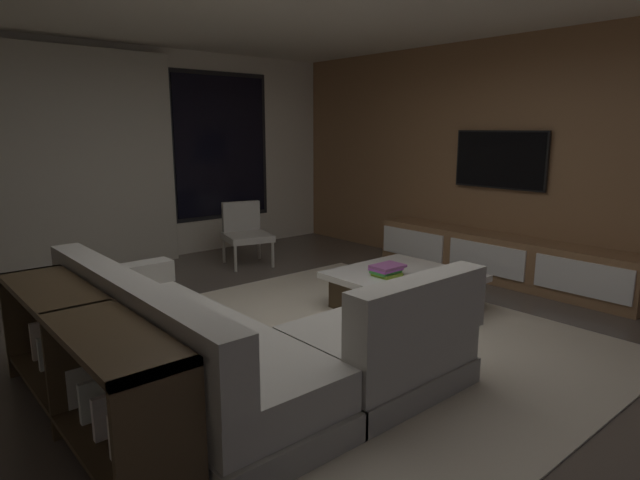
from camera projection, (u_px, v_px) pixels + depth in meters
name	position (u px, v px, depth m)	size (l,w,h in m)	color
floor	(316.00, 345.00, 4.26)	(9.20, 9.20, 0.00)	#564C44
back_wall_with_window	(124.00, 157.00, 6.64)	(6.60, 0.30, 2.70)	beige
media_wall	(525.00, 160.00, 5.94)	(0.12, 7.80, 2.70)	#8E6642
area_rug	(356.00, 337.00, 4.41)	(3.20, 3.80, 0.01)	beige
sectional_couch	(235.00, 347.00, 3.51)	(1.98, 2.50, 0.82)	gray
coffee_table	(403.00, 291.00, 5.06)	(1.16, 1.16, 0.36)	#42311F
book_stack_on_coffee_table	(387.00, 270.00, 4.94)	(0.29, 0.22, 0.10)	#9CCB35
accent_chair_near_window	(245.00, 230.00, 6.77)	(0.66, 0.68, 0.78)	#B2ADA0
media_console	(500.00, 259.00, 6.02)	(0.46, 3.10, 0.52)	#8E6642
mounted_tv	(500.00, 160.00, 6.06)	(0.05, 1.13, 0.65)	black
console_table_behind_couch	(82.00, 361.00, 3.00)	(0.40, 2.10, 0.74)	#42311F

